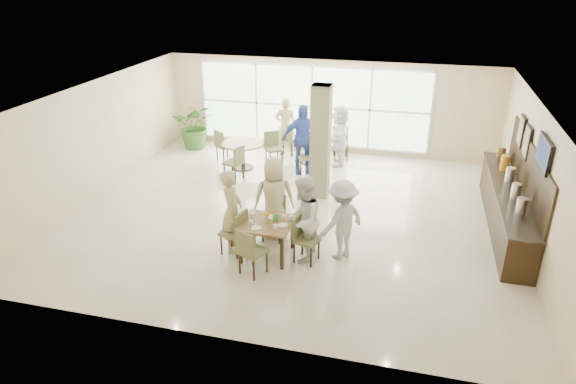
% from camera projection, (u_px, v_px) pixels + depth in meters
% --- Properties ---
extents(ground, '(10.00, 10.00, 0.00)m').
position_uv_depth(ground, '(292.00, 214.00, 12.01)').
color(ground, beige).
rests_on(ground, ground).
extents(room_shell, '(10.00, 10.00, 10.00)m').
position_uv_depth(room_shell, '(293.00, 145.00, 11.31)').
color(room_shell, white).
rests_on(room_shell, ground).
extents(window_bank, '(7.00, 0.04, 7.00)m').
position_uv_depth(window_bank, '(312.00, 106.00, 15.49)').
color(window_bank, silver).
rests_on(window_bank, ground).
extents(column, '(0.45, 0.45, 2.80)m').
position_uv_depth(column, '(320.00, 142.00, 12.40)').
color(column, '#757A55').
rests_on(column, ground).
extents(main_table, '(0.98, 0.98, 0.75)m').
position_uv_depth(main_table, '(267.00, 226.00, 10.03)').
color(main_table, brown).
rests_on(main_table, ground).
extents(round_table_left, '(1.19, 1.19, 0.75)m').
position_uv_depth(round_table_left, '(243.00, 148.00, 14.45)').
color(round_table_left, brown).
rests_on(round_table_left, ground).
extents(round_table_right, '(1.08, 1.08, 0.75)m').
position_uv_depth(round_table_right, '(310.00, 144.00, 14.87)').
color(round_table_right, brown).
rests_on(round_table_right, ground).
extents(chairs_main_table, '(2.02, 1.89, 0.95)m').
position_uv_depth(chairs_main_table, '(267.00, 235.00, 10.10)').
color(chairs_main_table, brown).
rests_on(chairs_main_table, ground).
extents(chairs_table_left, '(2.09, 1.92, 0.95)m').
position_uv_depth(chairs_table_left, '(244.00, 152.00, 14.49)').
color(chairs_table_left, brown).
rests_on(chairs_table_left, ground).
extents(chairs_table_right, '(2.08, 1.99, 0.95)m').
position_uv_depth(chairs_table_right, '(313.00, 146.00, 14.94)').
color(chairs_table_right, brown).
rests_on(chairs_table_right, ground).
extents(tabletop_clutter, '(0.82, 0.73, 0.21)m').
position_uv_depth(tabletop_clutter, '(268.00, 220.00, 9.95)').
color(tabletop_clutter, white).
rests_on(tabletop_clutter, main_table).
extents(buffet_counter, '(0.64, 4.70, 1.95)m').
position_uv_depth(buffet_counter, '(507.00, 205.00, 11.17)').
color(buffet_counter, black).
rests_on(buffet_counter, ground).
extents(wall_tv, '(0.06, 1.00, 0.58)m').
position_uv_depth(wall_tv, '(544.00, 153.00, 9.48)').
color(wall_tv, black).
rests_on(wall_tv, ground).
extents(framed_art_a, '(0.05, 0.55, 0.70)m').
position_uv_depth(framed_art_a, '(527.00, 142.00, 11.02)').
color(framed_art_a, black).
rests_on(framed_art_a, ground).
extents(framed_art_b, '(0.05, 0.55, 0.70)m').
position_uv_depth(framed_art_b, '(521.00, 131.00, 11.73)').
color(framed_art_b, black).
rests_on(framed_art_b, ground).
extents(potted_plant, '(1.54, 1.54, 1.43)m').
position_uv_depth(potted_plant, '(195.00, 126.00, 15.99)').
color(potted_plant, '#366528').
rests_on(potted_plant, ground).
extents(teen_left, '(0.51, 0.68, 1.72)m').
position_uv_depth(teen_left, '(232.00, 211.00, 10.19)').
color(teen_left, tan).
rests_on(teen_left, ground).
extents(teen_far, '(0.97, 0.72, 1.77)m').
position_uv_depth(teen_far, '(274.00, 198.00, 10.71)').
color(teen_far, tan).
rests_on(teen_far, ground).
extents(teen_right, '(0.67, 0.85, 1.72)m').
position_uv_depth(teen_right, '(303.00, 219.00, 9.86)').
color(teen_right, white).
rests_on(teen_right, ground).
extents(teen_standing, '(1.13, 1.21, 1.64)m').
position_uv_depth(teen_standing, '(342.00, 220.00, 9.93)').
color(teen_standing, '#B8B8BB').
rests_on(teen_standing, ground).
extents(adult_a, '(1.29, 1.03, 1.93)m').
position_uv_depth(adult_a, '(302.00, 139.00, 14.00)').
color(adult_a, '#415FC5').
rests_on(adult_a, ground).
extents(adult_b, '(0.89, 1.69, 1.74)m').
position_uv_depth(adult_b, '(340.00, 135.00, 14.60)').
color(adult_b, white).
rests_on(adult_b, ground).
extents(adult_standing, '(0.72, 0.54, 1.77)m').
position_uv_depth(adult_standing, '(286.00, 126.00, 15.34)').
color(adult_standing, tan).
rests_on(adult_standing, ground).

